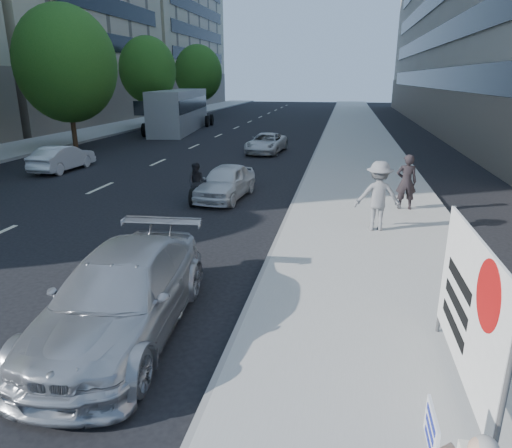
% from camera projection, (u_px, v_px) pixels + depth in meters
% --- Properties ---
extents(ground, '(160.00, 160.00, 0.00)m').
position_uv_depth(ground, '(190.00, 286.00, 9.74)').
color(ground, black).
rests_on(ground, ground).
extents(near_sidewalk, '(5.00, 120.00, 0.15)m').
position_uv_depth(near_sidewalk, '(359.00, 150.00, 27.71)').
color(near_sidewalk, '#A3A298').
rests_on(near_sidewalk, ground).
extents(far_sidewalk, '(4.50, 120.00, 0.15)m').
position_uv_depth(far_sidewalk, '(52.00, 141.00, 31.43)').
color(far_sidewalk, '#A3A298').
rests_on(far_sidewalk, ground).
extents(far_bldg_north, '(22.00, 28.00, 28.00)m').
position_uv_depth(far_bldg_north, '(129.00, 10.00, 68.84)').
color(far_bldg_north, tan).
rests_on(far_bldg_north, ground).
extents(tree_far_c, '(6.00, 6.00, 8.47)m').
position_uv_depth(tree_far_c, '(66.00, 64.00, 27.50)').
color(tree_far_c, '#382616').
rests_on(tree_far_c, ground).
extents(tree_far_d, '(4.80, 4.80, 7.65)m').
position_uv_depth(tree_far_d, '(148.00, 70.00, 38.77)').
color(tree_far_d, '#382616').
rests_on(tree_far_d, ground).
extents(tree_far_e, '(5.40, 5.40, 7.89)m').
position_uv_depth(tree_far_e, '(198.00, 73.00, 51.89)').
color(tree_far_e, '#382616').
rests_on(tree_far_e, ground).
extents(jogger, '(1.30, 0.81, 1.94)m').
position_uv_depth(jogger, '(378.00, 196.00, 12.62)').
color(jogger, slate).
rests_on(jogger, near_sidewalk).
extents(pedestrian_woman, '(0.66, 0.45, 1.79)m').
position_uv_depth(pedestrian_woman, '(406.00, 182.00, 14.68)').
color(pedestrian_woman, black).
rests_on(pedestrian_woman, near_sidewalk).
extents(protest_banner, '(0.08, 3.06, 2.20)m').
position_uv_depth(protest_banner, '(469.00, 307.00, 5.92)').
color(protest_banner, '#4C4C4C').
rests_on(protest_banner, near_sidewalk).
extents(parked_sedan, '(2.36, 5.07, 1.43)m').
position_uv_depth(parked_sedan, '(122.00, 295.00, 7.74)').
color(parked_sedan, '#A4A7AB').
rests_on(parked_sedan, ground).
extents(white_sedan_near, '(1.79, 3.74, 1.23)m').
position_uv_depth(white_sedan_near, '(226.00, 182.00, 16.65)').
color(white_sedan_near, silver).
rests_on(white_sedan_near, ground).
extents(white_sedan_mid, '(1.42, 3.70, 1.20)m').
position_uv_depth(white_sedan_mid, '(62.00, 158.00, 21.74)').
color(white_sedan_mid, silver).
rests_on(white_sedan_mid, ground).
extents(white_sedan_far, '(2.19, 4.21, 1.13)m').
position_uv_depth(white_sedan_far, '(266.00, 143.00, 26.98)').
color(white_sedan_far, silver).
rests_on(white_sedan_far, ground).
extents(motorcycle, '(0.74, 2.05, 1.42)m').
position_uv_depth(motorcycle, '(198.00, 185.00, 16.13)').
color(motorcycle, black).
rests_on(motorcycle, ground).
extents(bus, '(4.10, 12.32, 3.30)m').
position_uv_depth(bus, '(180.00, 111.00, 38.00)').
color(bus, gray).
rests_on(bus, ground).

